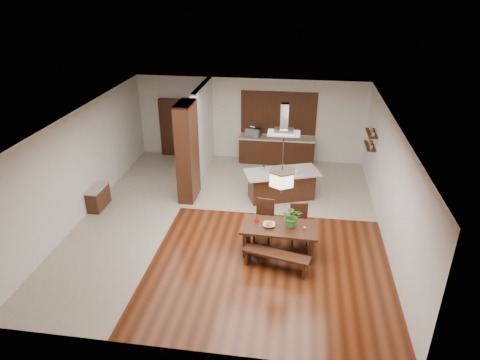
% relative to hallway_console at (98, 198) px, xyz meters
% --- Properties ---
extents(room_shell, '(9.00, 9.04, 2.92)m').
position_rel_hallway_console_xyz_m(room_shell, '(3.81, -0.20, 1.75)').
color(room_shell, '#3E190B').
rests_on(room_shell, ground).
extents(tile_hallway, '(2.50, 9.00, 0.01)m').
position_rel_hallway_console_xyz_m(tile_hallway, '(1.06, -0.20, -0.31)').
color(tile_hallway, '#BCAF9D').
rests_on(tile_hallway, ground).
extents(tile_kitchen, '(5.50, 4.00, 0.01)m').
position_rel_hallway_console_xyz_m(tile_kitchen, '(5.06, 2.30, -0.31)').
color(tile_kitchen, '#BCAF9D').
rests_on(tile_kitchen, ground).
extents(soffit_band, '(8.00, 9.00, 0.02)m').
position_rel_hallway_console_xyz_m(soffit_band, '(3.81, -0.20, 2.57)').
color(soffit_band, '#3D210F').
rests_on(soffit_band, room_shell).
extents(partition_pier, '(0.45, 1.00, 2.90)m').
position_rel_hallway_console_xyz_m(partition_pier, '(2.41, 1.00, 1.14)').
color(partition_pier, black).
rests_on(partition_pier, ground).
extents(partition_stub, '(0.18, 2.40, 2.90)m').
position_rel_hallway_console_xyz_m(partition_stub, '(2.41, 3.10, 1.14)').
color(partition_stub, silver).
rests_on(partition_stub, ground).
extents(hallway_console, '(0.37, 0.88, 0.63)m').
position_rel_hallway_console_xyz_m(hallway_console, '(0.00, 0.00, 0.00)').
color(hallway_console, black).
rests_on(hallway_console, ground).
extents(hallway_doorway, '(1.10, 0.20, 2.10)m').
position_rel_hallway_console_xyz_m(hallway_doorway, '(1.11, 4.20, 0.74)').
color(hallway_doorway, black).
rests_on(hallway_doorway, ground).
extents(rear_counter, '(2.60, 0.62, 0.95)m').
position_rel_hallway_console_xyz_m(rear_counter, '(4.81, 4.00, 0.16)').
color(rear_counter, black).
rests_on(rear_counter, ground).
extents(kitchen_window, '(2.60, 0.08, 1.50)m').
position_rel_hallway_console_xyz_m(kitchen_window, '(4.81, 4.26, 1.44)').
color(kitchen_window, '#9E592F').
rests_on(kitchen_window, room_shell).
extents(shelf_lower, '(0.26, 0.90, 0.04)m').
position_rel_hallway_console_xyz_m(shelf_lower, '(7.68, 2.40, 1.08)').
color(shelf_lower, black).
rests_on(shelf_lower, room_shell).
extents(shelf_upper, '(0.26, 0.90, 0.04)m').
position_rel_hallway_console_xyz_m(shelf_upper, '(7.68, 2.40, 1.49)').
color(shelf_upper, black).
rests_on(shelf_upper, room_shell).
extents(dining_table, '(1.81, 0.95, 0.74)m').
position_rel_hallway_console_xyz_m(dining_table, '(5.23, -1.49, 0.23)').
color(dining_table, black).
rests_on(dining_table, ground).
extents(dining_bench, '(1.56, 0.68, 0.43)m').
position_rel_hallway_console_xyz_m(dining_bench, '(5.21, -2.13, -0.10)').
color(dining_bench, black).
rests_on(dining_bench, ground).
extents(dining_chair_left, '(0.51, 0.51, 1.04)m').
position_rel_hallway_console_xyz_m(dining_chair_left, '(4.80, -0.93, 0.20)').
color(dining_chair_left, black).
rests_on(dining_chair_left, ground).
extents(dining_chair_right, '(0.50, 0.50, 0.99)m').
position_rel_hallway_console_xyz_m(dining_chair_right, '(5.69, -0.96, 0.18)').
color(dining_chair_right, black).
rests_on(dining_chair_right, ground).
extents(pendant_lantern, '(0.64, 0.64, 1.31)m').
position_rel_hallway_console_xyz_m(pendant_lantern, '(5.23, -1.49, 1.93)').
color(pendant_lantern, beige).
rests_on(pendant_lantern, room_shell).
extents(foliage_plant, '(0.49, 0.43, 0.52)m').
position_rel_hallway_console_xyz_m(foliage_plant, '(5.51, -1.46, 0.69)').
color(foliage_plant, '#397727').
rests_on(foliage_plant, dining_table).
extents(fruit_bowl, '(0.30, 0.30, 0.07)m').
position_rel_hallway_console_xyz_m(fruit_bowl, '(4.98, -1.53, 0.46)').
color(fruit_bowl, beige).
rests_on(fruit_bowl, dining_table).
extents(napkin_cone, '(0.16, 0.16, 0.20)m').
position_rel_hallway_console_xyz_m(napkin_cone, '(4.68, -1.38, 0.53)').
color(napkin_cone, '#A90C0C').
rests_on(napkin_cone, dining_table).
extents(gold_ornament, '(0.07, 0.07, 0.09)m').
position_rel_hallway_console_xyz_m(gold_ornament, '(5.80, -1.60, 0.47)').
color(gold_ornament, gold).
rests_on(gold_ornament, dining_table).
extents(kitchen_island, '(2.33, 1.60, 0.89)m').
position_rel_hallway_console_xyz_m(kitchen_island, '(5.13, 1.31, 0.14)').
color(kitchen_island, black).
rests_on(kitchen_island, ground).
extents(range_hood, '(0.90, 0.55, 0.87)m').
position_rel_hallway_console_xyz_m(range_hood, '(5.13, 1.32, 2.15)').
color(range_hood, silver).
rests_on(range_hood, room_shell).
extents(island_cup, '(0.14, 0.14, 0.10)m').
position_rel_hallway_console_xyz_m(island_cup, '(5.54, 1.22, 0.62)').
color(island_cup, silver).
rests_on(island_cup, kitchen_island).
extents(microwave, '(0.60, 0.49, 0.28)m').
position_rel_hallway_console_xyz_m(microwave, '(3.97, 3.97, 0.78)').
color(microwave, silver).
rests_on(microwave, rear_counter).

